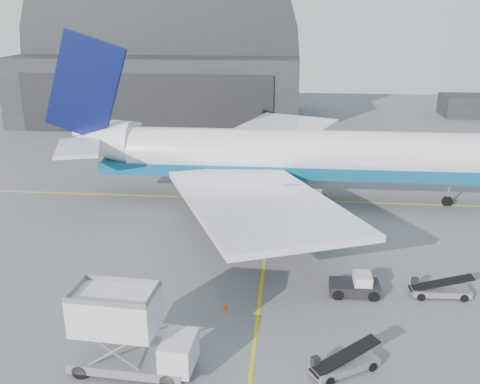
# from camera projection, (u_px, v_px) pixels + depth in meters

# --- Properties ---
(ground) EXTENTS (200.00, 200.00, 0.00)m
(ground) POSITION_uv_depth(u_px,v_px,m) (261.00, 291.00, 39.09)
(ground) COLOR #565659
(ground) RESTS_ON ground
(taxi_lines) EXTENTS (80.00, 42.12, 0.02)m
(taxi_lines) POSITION_uv_depth(u_px,v_px,m) (268.00, 225.00, 51.02)
(taxi_lines) COLOR gold
(taxi_lines) RESTS_ON ground
(hangar) EXTENTS (50.00, 28.30, 28.00)m
(hangar) POSITION_uv_depth(u_px,v_px,m) (164.00, 67.00, 99.18)
(hangar) COLOR black
(hangar) RESTS_ON ground
(distant_bldg_a) EXTENTS (14.00, 8.00, 4.00)m
(distant_bldg_a) POSITION_uv_depth(u_px,v_px,m) (478.00, 116.00, 103.51)
(distant_bldg_a) COLOR black
(distant_bldg_a) RESTS_ON ground
(airliner) EXTENTS (50.89, 49.35, 17.86)m
(airliner) POSITION_uv_depth(u_px,v_px,m) (283.00, 156.00, 56.13)
(airliner) COLOR white
(airliner) RESTS_ON ground
(catering_truck) EXTENTS (7.19, 3.09, 4.84)m
(catering_truck) POSITION_uv_depth(u_px,v_px,m) (127.00, 333.00, 29.77)
(catering_truck) COLOR slate
(catering_truck) RESTS_ON ground
(pushback_tug) EXTENTS (3.56, 2.12, 1.63)m
(pushback_tug) POSITION_uv_depth(u_px,v_px,m) (356.00, 286.00, 38.50)
(pushback_tug) COLOR black
(pushback_tug) RESTS_ON ground
(belt_loader_a) EXTENTS (4.16, 3.25, 1.64)m
(belt_loader_a) POSITION_uv_depth(u_px,v_px,m) (344.00, 364.00, 30.22)
(belt_loader_a) COLOR slate
(belt_loader_a) RESTS_ON ground
(belt_loader_b) EXTENTS (4.41, 1.69, 1.67)m
(belt_loader_b) POSITION_uv_depth(u_px,v_px,m) (439.00, 290.00, 38.22)
(belt_loader_b) COLOR slate
(belt_loader_b) RESTS_ON ground
(traffic_cone) EXTENTS (0.36, 0.36, 0.51)m
(traffic_cone) POSITION_uv_depth(u_px,v_px,m) (225.00, 306.00, 36.58)
(traffic_cone) COLOR #EF4D07
(traffic_cone) RESTS_ON ground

